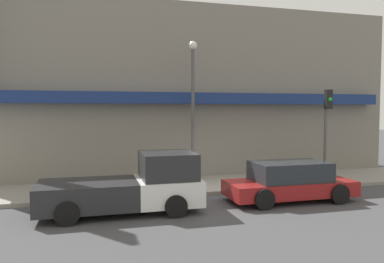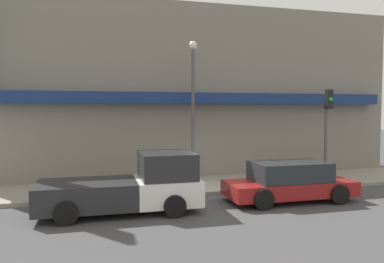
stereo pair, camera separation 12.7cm
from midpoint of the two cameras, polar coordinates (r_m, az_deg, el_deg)
The scene contains 8 objects.
ground_plane at distance 14.45m, azimuth 4.88°, elevation -9.58°, with size 80.00×80.00×0.00m, color #424244.
sidewalk at distance 15.98m, azimuth 2.82°, elevation -8.04°, with size 36.00×3.34×0.15m.
building at distance 18.70m, azimuth -0.19°, elevation 5.89°, with size 19.80×3.80×10.59m.
pickup_truck at distance 12.09m, azimuth -9.41°, elevation -8.28°, with size 5.01×2.19×1.85m.
parked_car at distance 13.79m, azimuth 14.39°, elevation -7.41°, with size 4.54×1.98×1.39m.
fire_hydrant at distance 14.26m, azimuth -14.18°, elevation -7.94°, with size 0.21×0.21×0.64m.
street_lamp at distance 15.75m, azimuth -0.10°, elevation 5.50°, with size 0.36×0.36×5.93m.
traffic_light at distance 16.54m, azimuth 19.64°, elevation 1.75°, with size 0.28×0.42×3.91m.
Camera 1 is at (-4.89, -13.22, 3.24)m, focal length 35.00 mm.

